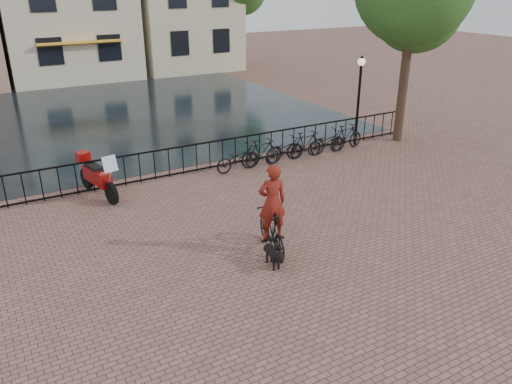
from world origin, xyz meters
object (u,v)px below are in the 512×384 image
lamp_post (360,86)px  motorcycle (97,172)px  cyclist (272,214)px  dog (273,256)px

lamp_post → motorcycle: size_ratio=1.54×
cyclist → motorcycle: cyclist is taller
lamp_post → dog: (-7.65, -6.17, -2.10)m
lamp_post → dog: size_ratio=4.13×
lamp_post → motorcycle: (-10.14, -0.01, -1.60)m
dog → cyclist: bearing=66.6°
lamp_post → cyclist: 9.26m
lamp_post → cyclist: (-7.29, -5.54, -1.38)m
motorcycle → cyclist: bearing=-75.3°
dog → motorcycle: size_ratio=0.37×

